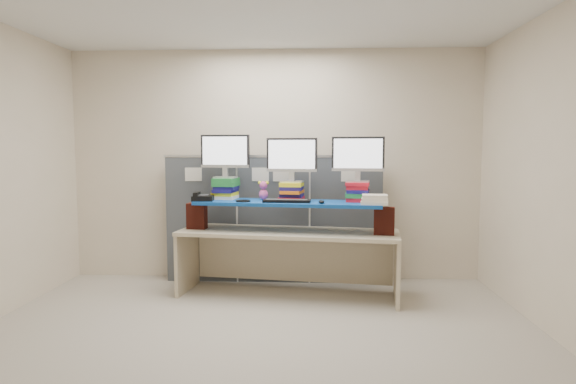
{
  "coord_description": "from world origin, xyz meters",
  "views": [
    {
      "loc": [
        0.44,
        -3.9,
        1.6
      ],
      "look_at": [
        0.2,
        1.24,
        1.14
      ],
      "focal_mm": 30.0,
      "sensor_mm": 36.0,
      "label": 1
    }
  ],
  "objects_px": {
    "desk": "(288,244)",
    "keyboard": "(287,201)",
    "monitor_left": "(225,154)",
    "blue_board": "(288,203)",
    "monitor_center": "(292,157)",
    "monitor_right": "(358,156)",
    "desk_phone": "(202,198)"
  },
  "relations": [
    {
      "from": "monitor_left",
      "to": "keyboard",
      "type": "bearing_deg",
      "value": -16.38
    },
    {
      "from": "monitor_left",
      "to": "keyboard",
      "type": "height_order",
      "value": "monitor_left"
    },
    {
      "from": "desk",
      "to": "keyboard",
      "type": "xyz_separation_m",
      "value": [
        -0.01,
        -0.1,
        0.48
      ]
    },
    {
      "from": "blue_board",
      "to": "keyboard",
      "type": "distance_m",
      "value": 0.11
    },
    {
      "from": "monitor_right",
      "to": "desk_phone",
      "type": "relative_size",
      "value": 2.37
    },
    {
      "from": "monitor_left",
      "to": "monitor_center",
      "type": "bearing_deg",
      "value": 0.0
    },
    {
      "from": "monitor_left",
      "to": "keyboard",
      "type": "xyz_separation_m",
      "value": [
        0.71,
        -0.32,
        -0.5
      ]
    },
    {
      "from": "blue_board",
      "to": "desk_phone",
      "type": "height_order",
      "value": "desk_phone"
    },
    {
      "from": "monitor_left",
      "to": "monitor_center",
      "type": "relative_size",
      "value": 1.0
    },
    {
      "from": "monitor_center",
      "to": "desk_phone",
      "type": "relative_size",
      "value": 2.37
    },
    {
      "from": "desk",
      "to": "monitor_center",
      "type": "bearing_deg",
      "value": 79.81
    },
    {
      "from": "blue_board",
      "to": "monitor_center",
      "type": "relative_size",
      "value": 3.59
    },
    {
      "from": "monitor_left",
      "to": "desk_phone",
      "type": "bearing_deg",
      "value": -129.23
    },
    {
      "from": "monitor_center",
      "to": "desk",
      "type": "bearing_deg",
      "value": -100.19
    },
    {
      "from": "keyboard",
      "to": "monitor_left",
      "type": "bearing_deg",
      "value": 159.72
    },
    {
      "from": "blue_board",
      "to": "desk_phone",
      "type": "distance_m",
      "value": 0.94
    },
    {
      "from": "desk",
      "to": "blue_board",
      "type": "height_order",
      "value": "blue_board"
    },
    {
      "from": "desk",
      "to": "desk_phone",
      "type": "distance_m",
      "value": 1.06
    },
    {
      "from": "monitor_center",
      "to": "monitor_right",
      "type": "xyz_separation_m",
      "value": [
        0.71,
        -0.1,
        0.01
      ]
    },
    {
      "from": "blue_board",
      "to": "monitor_right",
      "type": "xyz_separation_m",
      "value": [
        0.75,
        0.02,
        0.5
      ]
    },
    {
      "from": "blue_board",
      "to": "monitor_left",
      "type": "relative_size",
      "value": 3.59
    },
    {
      "from": "desk",
      "to": "monitor_left",
      "type": "relative_size",
      "value": 4.38
    },
    {
      "from": "blue_board",
      "to": "monitor_left",
      "type": "height_order",
      "value": "monitor_left"
    },
    {
      "from": "blue_board",
      "to": "desk",
      "type": "bearing_deg",
      "value": 0.0
    },
    {
      "from": "desk",
      "to": "monitor_center",
      "type": "distance_m",
      "value": 0.94
    },
    {
      "from": "desk",
      "to": "desk_phone",
      "type": "relative_size",
      "value": 10.39
    },
    {
      "from": "monitor_right",
      "to": "blue_board",
      "type": "bearing_deg",
      "value": -170.84
    },
    {
      "from": "monitor_center",
      "to": "keyboard",
      "type": "relative_size",
      "value": 1.09
    },
    {
      "from": "desk",
      "to": "desk_phone",
      "type": "bearing_deg",
      "value": -172.93
    },
    {
      "from": "desk",
      "to": "keyboard",
      "type": "relative_size",
      "value": 4.78
    },
    {
      "from": "desk",
      "to": "blue_board",
      "type": "distance_m",
      "value": 0.45
    },
    {
      "from": "monitor_center",
      "to": "keyboard",
      "type": "bearing_deg",
      "value": -94.13
    }
  ]
}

